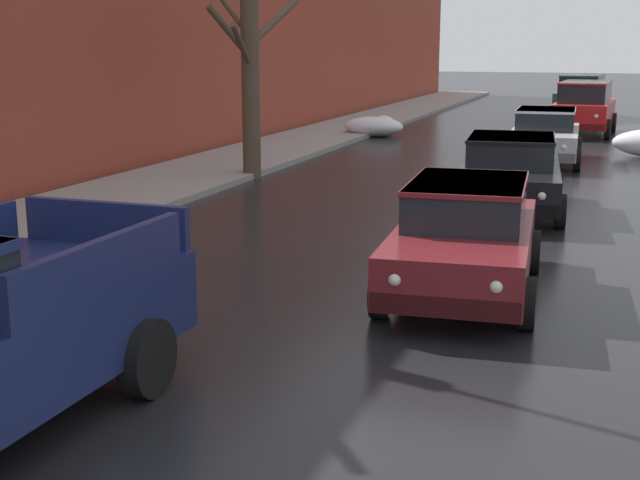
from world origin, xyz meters
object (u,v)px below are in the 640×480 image
at_px(bare_tree_mid_block, 249,49).
at_px(sedan_silver_parked_far_down_block, 545,135).
at_px(sedan_black_parked_kerbside_mid, 510,172).
at_px(suv_green_at_far_intersection, 582,94).
at_px(sedan_maroon_parked_kerbside_close, 465,235).
at_px(suv_red_queued_behind_truck, 584,106).

distance_m(bare_tree_mid_block, sedan_silver_parked_far_down_block, 8.30).
distance_m(sedan_black_parked_kerbside_mid, suv_green_at_far_intersection, 22.20).
xyz_separation_m(sedan_maroon_parked_kerbside_close, suv_green_at_far_intersection, (-0.03, 27.90, 0.24)).
distance_m(bare_tree_mid_block, sedan_maroon_parked_kerbside_close, 10.50).
xyz_separation_m(sedan_maroon_parked_kerbside_close, sedan_silver_parked_far_down_block, (-0.18, 12.95, 0.00)).
bearing_deg(sedan_maroon_parked_kerbside_close, suv_red_queued_behind_truck, 88.84).
bearing_deg(suv_red_queued_behind_truck, sedan_maroon_parked_kerbside_close, -91.16).
relative_size(bare_tree_mid_block, suv_green_at_far_intersection, 1.17).
xyz_separation_m(suv_red_queued_behind_truck, suv_green_at_far_intersection, (-0.45, 7.03, 0.00)).
bearing_deg(suv_green_at_far_intersection, bare_tree_mid_block, -107.86).
bearing_deg(sedan_black_parked_kerbside_mid, sedan_silver_parked_far_down_block, 90.10).
relative_size(sedan_black_parked_kerbside_mid, suv_red_queued_behind_truck, 0.93).
relative_size(sedan_maroon_parked_kerbside_close, sedan_black_parked_kerbside_mid, 0.99).
relative_size(suv_red_queued_behind_truck, suv_green_at_far_intersection, 0.94).
xyz_separation_m(sedan_black_parked_kerbside_mid, suv_green_at_far_intersection, (0.14, 22.20, 0.24)).
bearing_deg(suv_red_queued_behind_truck, suv_green_at_far_intersection, 93.69).
bearing_deg(bare_tree_mid_block, suv_green_at_far_intersection, 72.14).
height_order(sedan_maroon_parked_kerbside_close, suv_green_at_far_intersection, suv_green_at_far_intersection).
bearing_deg(sedan_silver_parked_far_down_block, bare_tree_mid_block, -141.56).
distance_m(sedan_silver_parked_far_down_block, suv_red_queued_behind_truck, 7.94).
distance_m(bare_tree_mid_block, sedan_black_parked_kerbside_mid, 7.04).
height_order(sedan_maroon_parked_kerbside_close, suv_red_queued_behind_truck, suv_red_queued_behind_truck).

